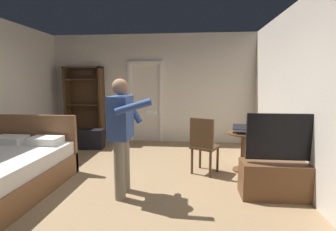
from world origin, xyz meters
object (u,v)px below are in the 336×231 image
Objects in this scene: side_table at (243,146)px; person_blue_shirt at (122,129)px; suitcase_dark at (90,139)px; bookshelf at (85,102)px; tv_flatscreen at (285,174)px; bottle_on_table at (253,129)px; wooden_chair at (204,143)px; bed at (0,173)px; laptop at (242,130)px.

side_table is 2.25m from person_blue_shirt.
side_table is 3.56m from suitcase_dark.
side_table is 1.11× the size of suitcase_dark.
bookshelf is 1.68× the size of tv_flatscreen.
bookshelf is 9.02× the size of bottle_on_table.
wooden_chair is (-0.86, -0.15, -0.25)m from bottle_on_table.
bookshelf is (-0.11, 3.18, 0.77)m from bed.
wooden_chair is (-1.08, 0.78, 0.21)m from tv_flatscreen.
bed is at bearing -102.57° from suitcase_dark.
tv_flatscreen reaches higher than laptop.
bottle_on_table is (3.90, -1.99, -0.28)m from bookshelf.
bookshelf is at bearing 121.68° from person_blue_shirt.
tv_flatscreen is 4.31m from suitcase_dark.
laptop is 2.15m from person_blue_shirt.
bookshelf is at bearing 114.00° from suitcase_dark.
side_table is at bearing 47.58° from laptop.
bed is at bearing -176.29° from tv_flatscreen.
bottle_on_table is at bearing -11.91° from laptop.
bookshelf is at bearing 153.08° from side_table.
bookshelf is 1.19m from suitcase_dark.
bookshelf is at bearing 92.00° from bed.
tv_flatscreen reaches higher than suitcase_dark.
laptop is (-0.04, -0.04, 0.29)m from side_table.
laptop is at bearing 168.09° from bottle_on_table.
suitcase_dark is at bearing 160.64° from side_table.
tv_flatscreen is 0.72× the size of person_blue_shirt.
person_blue_shirt reaches higher than suitcase_dark.
bookshelf reaches higher than laptop.
suitcase_dark is (-3.71, 2.18, -0.10)m from tv_flatscreen.
tv_flatscreen is 1.08m from side_table.
bookshelf is 4.26m from side_table.
wooden_chair is 3.00m from suitcase_dark.
suitcase_dark is (-3.35, 1.18, -0.23)m from side_table.
bed is 3.27m from bookshelf.
laptop is (3.72, -1.95, -0.32)m from bookshelf.
tv_flatscreen is 1.88× the size of suitcase_dark.
laptop is 0.23× the size of person_blue_shirt.
bottle_on_table is (3.79, 1.19, 0.49)m from bed.
tv_flatscreen is at bearing -35.92° from wooden_chair.
tv_flatscreen is 5.38× the size of bottle_on_table.
side_table is 0.29m from laptop.
suitcase_dark is at bearing 159.79° from laptop.
bottle_on_table reaches higher than laptop.
suitcase_dark is (-2.63, 1.40, -0.31)m from wooden_chair.
bookshelf is 5.17× the size of laptop.
laptop is (3.61, 1.23, 0.45)m from bed.
wooden_chair is (2.94, 1.04, 0.24)m from bed.
person_blue_shirt is (1.88, -3.05, -0.12)m from bookshelf.
bed is at bearing -160.85° from side_table.
laptop is 3.56m from suitcase_dark.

